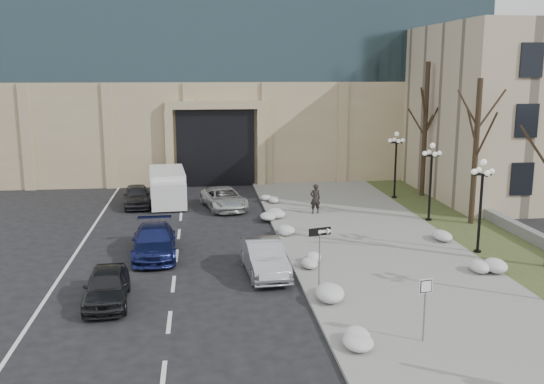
{
  "coord_description": "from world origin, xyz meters",
  "views": [
    {
      "loc": [
        -5.27,
        -14.84,
        9.02
      ],
      "look_at": [
        -2.02,
        11.98,
        3.5
      ],
      "focal_mm": 40.0,
      "sensor_mm": 36.0,
      "label": 1
    }
  ],
  "objects_px": {
    "car_a": "(107,286)",
    "keep_sign": "(425,297)",
    "lamppost_d": "(396,156)",
    "car_c": "(154,241)",
    "one_way_sign": "(324,239)",
    "pedestrian": "(315,199)",
    "lamppost_b": "(481,193)",
    "box_truck": "(168,187)",
    "lamppost_c": "(431,171)",
    "car_b": "(264,258)",
    "car_e": "(137,196)",
    "car_d": "(224,198)"
  },
  "relations": [
    {
      "from": "pedestrian",
      "to": "keep_sign",
      "type": "distance_m",
      "value": 18.33
    },
    {
      "from": "car_a",
      "to": "car_b",
      "type": "xyz_separation_m",
      "value": [
        6.47,
        2.63,
        0.06
      ]
    },
    {
      "from": "car_a",
      "to": "car_b",
      "type": "bearing_deg",
      "value": 18.89
    },
    {
      "from": "car_c",
      "to": "car_d",
      "type": "bearing_deg",
      "value": 65.8
    },
    {
      "from": "keep_sign",
      "to": "lamppost_b",
      "type": "distance_m",
      "value": 11.36
    },
    {
      "from": "car_b",
      "to": "keep_sign",
      "type": "distance_m",
      "value": 8.87
    },
    {
      "from": "one_way_sign",
      "to": "pedestrian",
      "type": "bearing_deg",
      "value": 65.89
    },
    {
      "from": "car_a",
      "to": "lamppost_b",
      "type": "xyz_separation_m",
      "value": [
        17.28,
        4.37,
        2.37
      ]
    },
    {
      "from": "car_d",
      "to": "box_truck",
      "type": "height_order",
      "value": "box_truck"
    },
    {
      "from": "box_truck",
      "to": "car_c",
      "type": "bearing_deg",
      "value": -94.78
    },
    {
      "from": "car_a",
      "to": "car_e",
      "type": "relative_size",
      "value": 0.97
    },
    {
      "from": "car_e",
      "to": "lamppost_c",
      "type": "height_order",
      "value": "lamppost_c"
    },
    {
      "from": "pedestrian",
      "to": "lamppost_d",
      "type": "distance_m",
      "value": 7.86
    },
    {
      "from": "one_way_sign",
      "to": "car_a",
      "type": "bearing_deg",
      "value": 167.32
    },
    {
      "from": "lamppost_c",
      "to": "lamppost_d",
      "type": "relative_size",
      "value": 1.0
    },
    {
      "from": "car_a",
      "to": "keep_sign",
      "type": "bearing_deg",
      "value": -27.61
    },
    {
      "from": "car_b",
      "to": "car_c",
      "type": "height_order",
      "value": "car_b"
    },
    {
      "from": "pedestrian",
      "to": "car_b",
      "type": "bearing_deg",
      "value": 59.46
    },
    {
      "from": "car_d",
      "to": "pedestrian",
      "type": "height_order",
      "value": "pedestrian"
    },
    {
      "from": "keep_sign",
      "to": "lamppost_b",
      "type": "xyz_separation_m",
      "value": [
        6.32,
        9.33,
        1.39
      ]
    },
    {
      "from": "box_truck",
      "to": "lamppost_d",
      "type": "relative_size",
      "value": 1.44
    },
    {
      "from": "car_a",
      "to": "car_c",
      "type": "bearing_deg",
      "value": 73.44
    },
    {
      "from": "car_e",
      "to": "lamppost_b",
      "type": "bearing_deg",
      "value": -42.27
    },
    {
      "from": "car_b",
      "to": "pedestrian",
      "type": "height_order",
      "value": "pedestrian"
    },
    {
      "from": "car_b",
      "to": "one_way_sign",
      "type": "relative_size",
      "value": 1.7
    },
    {
      "from": "car_b",
      "to": "car_e",
      "type": "height_order",
      "value": "car_b"
    },
    {
      "from": "car_b",
      "to": "lamppost_c",
      "type": "bearing_deg",
      "value": 33.07
    },
    {
      "from": "keep_sign",
      "to": "car_e",
      "type": "bearing_deg",
      "value": 106.54
    },
    {
      "from": "box_truck",
      "to": "lamppost_c",
      "type": "distance_m",
      "value": 17.59
    },
    {
      "from": "car_c",
      "to": "pedestrian",
      "type": "xyz_separation_m",
      "value": [
        9.42,
        7.37,
        0.31
      ]
    },
    {
      "from": "lamppost_c",
      "to": "lamppost_b",
      "type": "bearing_deg",
      "value": -90.0
    },
    {
      "from": "car_d",
      "to": "lamppost_c",
      "type": "height_order",
      "value": "lamppost_c"
    },
    {
      "from": "car_b",
      "to": "car_d",
      "type": "bearing_deg",
      "value": 91.05
    },
    {
      "from": "car_e",
      "to": "one_way_sign",
      "type": "height_order",
      "value": "one_way_sign"
    },
    {
      "from": "car_b",
      "to": "car_c",
      "type": "xyz_separation_m",
      "value": [
        -5.06,
        3.35,
        -0.02
      ]
    },
    {
      "from": "car_c",
      "to": "pedestrian",
      "type": "distance_m",
      "value": 11.96
    },
    {
      "from": "car_d",
      "to": "lamppost_d",
      "type": "height_order",
      "value": "lamppost_d"
    },
    {
      "from": "lamppost_d",
      "to": "car_c",
      "type": "bearing_deg",
      "value": -144.32
    },
    {
      "from": "box_truck",
      "to": "keep_sign",
      "type": "bearing_deg",
      "value": -72.33
    },
    {
      "from": "car_e",
      "to": "one_way_sign",
      "type": "xyz_separation_m",
      "value": [
        9.11,
        -16.89,
        1.52
      ]
    },
    {
      "from": "one_way_sign",
      "to": "lamppost_d",
      "type": "distance_m",
      "value": 19.17
    },
    {
      "from": "pedestrian",
      "to": "lamppost_d",
      "type": "bearing_deg",
      "value": -156.48
    },
    {
      "from": "car_d",
      "to": "car_c",
      "type": "bearing_deg",
      "value": -123.33
    },
    {
      "from": "car_a",
      "to": "one_way_sign",
      "type": "relative_size",
      "value": 1.52
    },
    {
      "from": "box_truck",
      "to": "lamppost_c",
      "type": "height_order",
      "value": "lamppost_c"
    },
    {
      "from": "lamppost_d",
      "to": "pedestrian",
      "type": "bearing_deg",
      "value": -148.06
    },
    {
      "from": "car_d",
      "to": "one_way_sign",
      "type": "relative_size",
      "value": 1.83
    },
    {
      "from": "car_d",
      "to": "keep_sign",
      "type": "height_order",
      "value": "keep_sign"
    },
    {
      "from": "car_c",
      "to": "lamppost_b",
      "type": "xyz_separation_m",
      "value": [
        15.86,
        -1.61,
        2.33
      ]
    },
    {
      "from": "car_a",
      "to": "car_b",
      "type": "relative_size",
      "value": 0.89
    }
  ]
}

